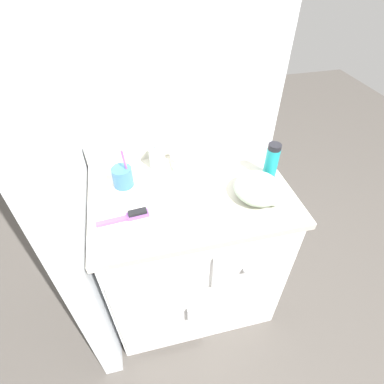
{
  "coord_description": "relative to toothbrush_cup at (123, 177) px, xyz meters",
  "views": [
    {
      "loc": [
        -0.21,
        -0.89,
        1.65
      ],
      "look_at": [
        0.0,
        -0.03,
        0.84
      ],
      "focal_mm": 28.0,
      "sensor_mm": 36.0,
      "label": 1
    }
  ],
  "objects": [
    {
      "name": "sink_faucet",
      "position": [
        0.26,
        0.05,
        0.0
      ],
      "size": [
        0.09,
        0.09,
        0.14
      ],
      "color": "silver",
      "rests_on": "vanity"
    },
    {
      "name": "wall_back",
      "position": [
        0.26,
        0.23,
        0.23
      ],
      "size": [
        1.0,
        0.08,
        2.2
      ],
      "primitive_type": "cube",
      "color": "silver",
      "rests_on": "ground_plane"
    },
    {
      "name": "vanity",
      "position": [
        0.26,
        -0.11,
        -0.44
      ],
      "size": [
        0.82,
        0.58,
        0.82
      ],
      "color": "white",
      "rests_on": "ground_plane"
    },
    {
      "name": "toothbrush_cup",
      "position": [
        0.0,
        0.0,
        0.0
      ],
      "size": [
        0.08,
        0.08,
        0.19
      ],
      "color": "teal",
      "rests_on": "vanity"
    },
    {
      "name": "hairbrush",
      "position": [
        0.01,
        -0.2,
        -0.03
      ],
      "size": [
        0.2,
        0.04,
        0.03
      ],
      "rotation": [
        0.0,
        0.0,
        0.09
      ],
      "color": "purple",
      "rests_on": "vanity"
    },
    {
      "name": "shaving_cream_can",
      "position": [
        0.62,
        -0.09,
        0.04
      ],
      "size": [
        0.06,
        0.06,
        0.16
      ],
      "color": "teal",
      "rests_on": "vanity"
    },
    {
      "name": "soap_dispenser",
      "position": [
        0.16,
        0.09,
        0.01
      ],
      "size": [
        0.07,
        0.07,
        0.13
      ],
      "color": "silver",
      "rests_on": "vanity"
    },
    {
      "name": "ground_plane",
      "position": [
        0.26,
        -0.1,
        -0.87
      ],
      "size": [
        6.0,
        6.0,
        0.0
      ],
      "primitive_type": "plane",
      "color": "#4C4742"
    },
    {
      "name": "backsplash",
      "position": [
        0.26,
        0.17,
        0.01
      ],
      "size": [
        0.82,
        0.02,
        0.1
      ],
      "color": "beige",
      "rests_on": "vanity"
    },
    {
      "name": "hand_towel",
      "position": [
        0.53,
        -0.2,
        -0.01
      ],
      "size": [
        0.2,
        0.2,
        0.08
      ],
      "color": "#A8BCA3",
      "rests_on": "vanity"
    },
    {
      "name": "wall_left",
      "position": [
        -0.2,
        -0.1,
        0.23
      ],
      "size": [
        0.08,
        0.65,
        2.2
      ],
      "primitive_type": "cube",
      "color": "silver",
      "rests_on": "ground_plane"
    }
  ]
}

